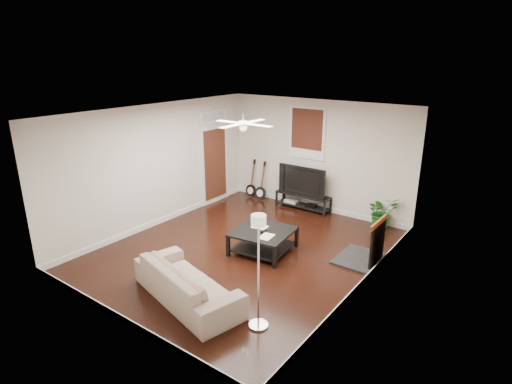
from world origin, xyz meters
TOP-DOWN VIEW (x-y plane):
  - room at (0.00, 0.00)m, footprint 5.01×6.01m
  - brick_accent at (2.49, 1.00)m, footprint 0.02×2.20m
  - fireplace at (2.20, 1.00)m, footprint 0.80×1.10m
  - window_back at (-0.30, 2.97)m, footprint 1.00×0.06m
  - door_left at (-2.46, 1.90)m, footprint 0.08×1.00m
  - tv_stand at (-0.23, 2.78)m, footprint 1.46×0.39m
  - tv at (-0.23, 2.80)m, footprint 1.31×0.17m
  - coffee_table at (0.34, 0.18)m, footprint 1.23×1.23m
  - sofa at (0.35, -1.97)m, footprint 2.32×1.36m
  - floor_lamp at (1.70, -1.87)m, footprint 0.36×0.36m
  - potted_plant at (1.82, 2.82)m, footprint 0.88×0.89m
  - guitar_left at (-1.90, 2.75)m, footprint 0.35×0.25m
  - guitar_right at (-1.55, 2.72)m, footprint 0.34×0.25m
  - ceiling_fan at (0.00, 0.00)m, footprint 1.24×1.24m

SIDE VIEW (x-z plane):
  - tv_stand at x=-0.23m, z-range 0.00..0.41m
  - coffee_table at x=0.34m, z-range 0.00..0.46m
  - sofa at x=0.35m, z-range 0.00..0.64m
  - potted_plant at x=1.82m, z-range 0.00..0.75m
  - fireplace at x=2.20m, z-range 0.00..0.92m
  - guitar_left at x=-1.90m, z-range 0.00..1.07m
  - guitar_right at x=-1.55m, z-range 0.00..1.07m
  - tv at x=-0.23m, z-range 0.41..1.16m
  - floor_lamp at x=1.70m, z-range 0.00..1.78m
  - door_left at x=-2.46m, z-range 0.00..2.50m
  - room at x=0.00m, z-range 0.00..2.80m
  - brick_accent at x=2.49m, z-range 0.00..2.80m
  - window_back at x=-0.30m, z-range 1.30..2.60m
  - ceiling_fan at x=0.00m, z-range 2.44..2.76m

